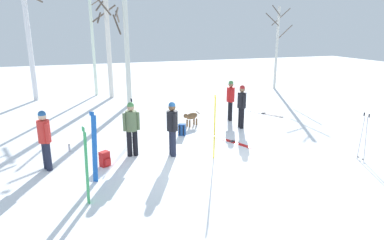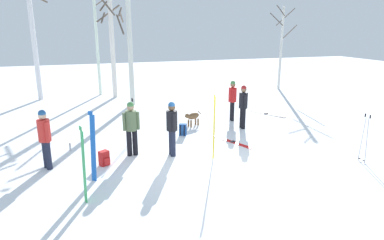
% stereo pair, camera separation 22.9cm
% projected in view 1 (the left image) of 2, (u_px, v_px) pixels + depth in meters
% --- Properties ---
extents(ground_plane, '(60.00, 60.00, 0.00)m').
position_uv_depth(ground_plane, '(222.00, 168.00, 9.64)').
color(ground_plane, white).
extents(person_0, '(0.34, 0.52, 1.72)m').
position_uv_depth(person_0, '(242.00, 104.00, 13.26)').
color(person_0, black).
rests_on(person_0, ground_plane).
extents(person_1, '(0.34, 0.48, 1.72)m').
position_uv_depth(person_1, '(45.00, 137.00, 9.31)').
color(person_1, '#1E2338').
rests_on(person_1, ground_plane).
extents(person_2, '(0.52, 0.34, 1.72)m').
position_uv_depth(person_2, '(131.00, 126.00, 10.33)').
color(person_2, black).
rests_on(person_2, ground_plane).
extents(person_3, '(0.34, 0.51, 1.72)m').
position_uv_depth(person_3, '(231.00, 98.00, 14.36)').
color(person_3, black).
rests_on(person_3, ground_plane).
extents(person_4, '(0.34, 0.52, 1.72)m').
position_uv_depth(person_4, '(172.00, 125.00, 10.36)').
color(person_4, '#1E2338').
rests_on(person_4, ground_plane).
extents(dog, '(0.83, 0.46, 0.57)m').
position_uv_depth(dog, '(191.00, 117.00, 13.65)').
color(dog, brown).
rests_on(dog, ground_plane).
extents(ski_pair_planted_0, '(0.20, 0.10, 1.89)m').
position_uv_depth(ski_pair_planted_0, '(94.00, 148.00, 8.57)').
color(ski_pair_planted_0, blue).
rests_on(ski_pair_planted_0, ground_plane).
extents(ski_pair_planted_1, '(0.13, 0.18, 1.98)m').
position_uv_depth(ski_pair_planted_1, '(215.00, 127.00, 10.19)').
color(ski_pair_planted_1, yellow).
rests_on(ski_pair_planted_1, ground_plane).
extents(ski_pair_planted_2, '(0.11, 0.24, 1.84)m').
position_uv_depth(ski_pair_planted_2, '(87.00, 167.00, 7.46)').
color(ski_pair_planted_2, green).
rests_on(ski_pair_planted_2, ground_plane).
extents(ski_pair_lying_0, '(0.88, 1.72, 0.05)m').
position_uv_depth(ski_pair_lying_0, '(231.00, 141.00, 11.86)').
color(ski_pair_lying_0, red).
rests_on(ski_pair_lying_0, ground_plane).
extents(ski_pair_lying_1, '(1.02, 1.77, 0.05)m').
position_uv_depth(ski_pair_lying_1, '(264.00, 113.00, 15.67)').
color(ski_pair_lying_1, black).
rests_on(ski_pair_lying_1, ground_plane).
extents(ski_poles_0, '(0.07, 0.28, 1.47)m').
position_uv_depth(ski_poles_0, '(364.00, 136.00, 10.01)').
color(ski_poles_0, '#B2B2BC').
rests_on(ski_poles_0, ground_plane).
extents(ski_poles_1, '(0.07, 0.26, 1.50)m').
position_uv_depth(ski_poles_1, '(132.00, 118.00, 11.83)').
color(ski_poles_1, '#B2B2BC').
rests_on(ski_poles_1, ground_plane).
extents(backpack_0, '(0.33, 0.34, 0.44)m').
position_uv_depth(backpack_0, '(105.00, 159.00, 9.75)').
color(backpack_0, red).
rests_on(backpack_0, ground_plane).
extents(backpack_1, '(0.32, 0.34, 0.44)m').
position_uv_depth(backpack_1, '(182.00, 130.00, 12.54)').
color(backpack_1, '#1E4C99').
rests_on(backpack_1, ground_plane).
extents(water_bottle_0, '(0.06, 0.06, 0.25)m').
position_uv_depth(water_bottle_0, '(69.00, 148.00, 10.91)').
color(water_bottle_0, silver).
rests_on(water_bottle_0, ground_plane).
extents(birch_tree_1, '(1.41, 1.41, 7.97)m').
position_uv_depth(birch_tree_1, '(27.00, 23.00, 17.48)').
color(birch_tree_1, silver).
rests_on(birch_tree_1, ground_plane).
extents(birch_tree_2, '(1.76, 1.83, 7.55)m').
position_uv_depth(birch_tree_2, '(91.00, 25.00, 18.89)').
color(birch_tree_2, silver).
rests_on(birch_tree_2, ground_plane).
extents(birch_tree_3, '(1.47, 1.47, 5.60)m').
position_uv_depth(birch_tree_3, '(108.00, 43.00, 18.47)').
color(birch_tree_3, silver).
rests_on(birch_tree_3, ground_plane).
extents(birch_tree_4, '(1.24, 1.18, 6.44)m').
position_uv_depth(birch_tree_4, '(126.00, 39.00, 16.57)').
color(birch_tree_4, silver).
rests_on(birch_tree_4, ground_plane).
extents(birch_tree_5, '(1.52, 1.51, 5.18)m').
position_uv_depth(birch_tree_5, '(277.00, 45.00, 21.36)').
color(birch_tree_5, silver).
rests_on(birch_tree_5, ground_plane).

